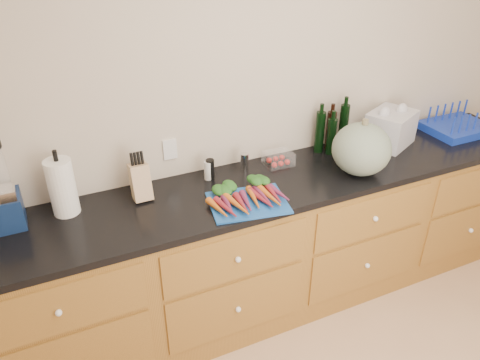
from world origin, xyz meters
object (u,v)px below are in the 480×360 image
paper_towel (62,187)px  tomato_box (278,159)px  knife_block (140,182)px  cutting_board (248,203)px  squash (361,149)px  dish_rack (457,126)px  carrots (245,195)px

paper_towel → tomato_box: bearing=0.5°
knife_block → tomato_box: size_ratio=1.18×
cutting_board → paper_towel: (-0.90, 0.32, 0.15)m
cutting_board → squash: size_ratio=1.18×
squash → dish_rack: 1.04m
squash → paper_towel: bearing=170.2°
tomato_box → paper_towel: bearing=-179.5°
knife_block → dish_rack: 2.27m
paper_towel → tomato_box: 1.27m
paper_towel → dish_rack: (2.66, -0.08, -0.11)m
carrots → knife_block: (-0.50, 0.26, 0.07)m
paper_towel → cutting_board: bearing=-19.7°
cutting_board → tomato_box: 0.49m
carrots → paper_towel: (-0.90, 0.28, 0.12)m
carrots → dish_rack: 1.78m
carrots → dish_rack: bearing=6.5°
tomato_box → knife_block: bearing=-178.0°
knife_block → carrots: bearing=-27.5°
squash → dish_rack: (1.01, 0.20, -0.11)m
carrots → squash: size_ratio=1.14×
knife_block → tomato_box: (0.87, 0.03, -0.06)m
cutting_board → dish_rack: 1.78m
carrots → paper_towel: bearing=162.5°
squash → dish_rack: squash is taller
cutting_board → knife_block: (-0.50, 0.30, 0.09)m
tomato_box → dish_rack: (1.40, -0.09, 0.00)m
carrots → squash: squash is taller
squash → paper_towel: 1.67m
cutting_board → tomato_box: tomato_box is taller
cutting_board → dish_rack: dish_rack is taller
knife_block → tomato_box: 0.87m
carrots → tomato_box: size_ratio=2.34×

